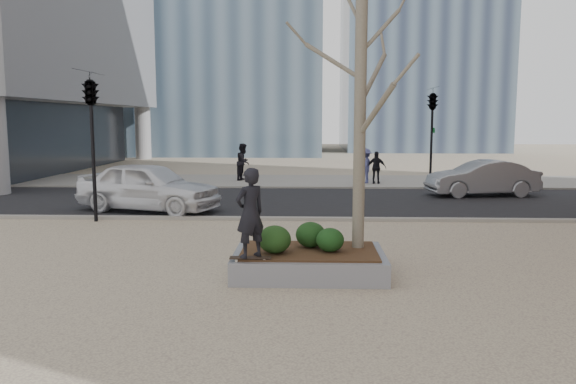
{
  "coord_description": "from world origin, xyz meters",
  "views": [
    {
      "loc": [
        1.0,
        -11.01,
        3.09
      ],
      "look_at": [
        0.5,
        2.0,
        1.4
      ],
      "focal_mm": 35.0,
      "sensor_mm": 36.0,
      "label": 1
    }
  ],
  "objects_px": {
    "planter": "(309,263)",
    "skateboarder": "(250,213)",
    "skateboard": "(250,259)",
    "police_car": "(149,186)"
  },
  "relations": [
    {
      "from": "skateboarder",
      "to": "police_car",
      "type": "distance_m",
      "value": 9.31
    },
    {
      "from": "planter",
      "to": "skateboard",
      "type": "distance_m",
      "value": 1.37
    },
    {
      "from": "police_car",
      "to": "planter",
      "type": "bearing_deg",
      "value": -126.36
    },
    {
      "from": "skateboarder",
      "to": "police_car",
      "type": "xyz_separation_m",
      "value": [
        -4.3,
        8.24,
        -0.51
      ]
    },
    {
      "from": "skateboard",
      "to": "police_car",
      "type": "height_order",
      "value": "police_car"
    },
    {
      "from": "police_car",
      "to": "skateboard",
      "type": "bearing_deg",
      "value": -134.67
    },
    {
      "from": "planter",
      "to": "skateboarder",
      "type": "height_order",
      "value": "skateboarder"
    },
    {
      "from": "skateboard",
      "to": "skateboarder",
      "type": "distance_m",
      "value": 0.88
    },
    {
      "from": "skateboard",
      "to": "police_car",
      "type": "bearing_deg",
      "value": 114.04
    },
    {
      "from": "police_car",
      "to": "skateboarder",
      "type": "bearing_deg",
      "value": -134.67
    }
  ]
}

